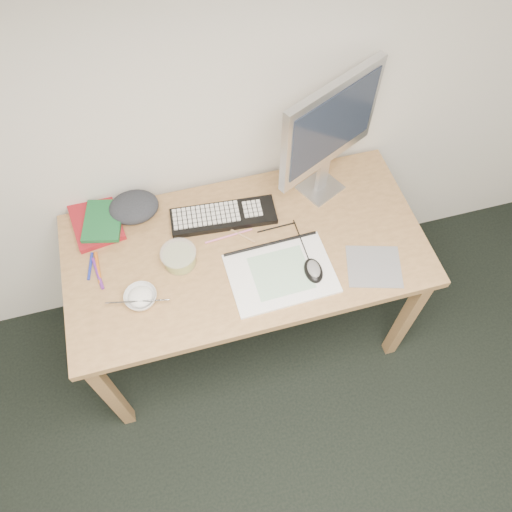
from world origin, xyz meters
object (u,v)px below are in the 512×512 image
Objects in this scene: sketchpad at (281,273)px; keyboard at (223,216)px; monitor at (330,128)px; desk at (246,259)px; rice_bowl at (141,298)px.

sketchpad is 0.92× the size of keyboard.
monitor is (0.28, 0.36, 0.33)m from sketchpad.
keyboard is at bearing 160.09° from monitor.
sketchpad is 0.34m from keyboard.
sketchpad is at bearing -56.60° from desk.
monitor is at bearing 50.60° from sketchpad.
desk is 0.20m from sketchpad.
keyboard is 0.78× the size of monitor.
keyboard is 3.54× the size of rice_bowl.
monitor reaches higher than sketchpad.
keyboard is at bearing 37.11° from rice_bowl.
monitor is 0.92m from rice_bowl.
rice_bowl is at bearing 175.41° from sketchpad.
keyboard reaches higher than sketchpad.
desk is 0.60m from monitor.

